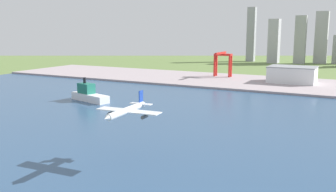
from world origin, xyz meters
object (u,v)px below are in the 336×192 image
ferry_boat (89,95)px  port_crane_red (223,59)px  airplane_landing (127,111)px  warehouse_main (292,74)px

ferry_boat → port_crane_red: size_ratio=1.23×
airplane_landing → port_crane_red: size_ratio=0.98×
port_crane_red → warehouse_main: size_ratio=0.68×
port_crane_red → warehouse_main: 101.74m
airplane_landing → warehouse_main: bearing=85.6°
port_crane_red → warehouse_main: (99.36, -15.60, -15.30)m
port_crane_red → warehouse_main: port_crane_red is taller
airplane_landing → port_crane_red: bearing=101.7°
warehouse_main → ferry_boat: bearing=-126.9°
port_crane_red → ferry_boat: bearing=-104.4°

